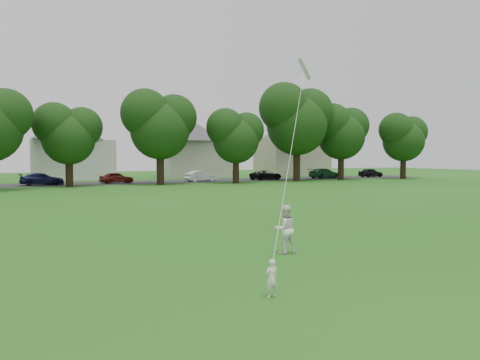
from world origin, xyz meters
name	(u,v)px	position (x,y,z in m)	size (l,w,h in m)	color
ground	(281,276)	(0.00, 0.00, 0.00)	(160.00, 160.00, 0.00)	#1A5C15
street	(82,184)	(0.00, 42.00, 0.01)	(90.00, 7.00, 0.01)	#2D2D30
toddler	(272,278)	(-1.05, -1.41, 0.41)	(0.30, 0.20, 0.82)	white
older_boy	(285,229)	(1.47, 2.33, 0.74)	(0.72, 0.56, 1.48)	white
kite	(293,141)	(1.50, 1.94, 3.43)	(2.92, 3.84, 10.16)	white
tree_row	(150,122)	(6.05, 36.60, 6.35)	(79.97, 8.87, 11.73)	black
parked_cars	(138,177)	(5.72, 41.00, 0.62)	(70.85, 2.44, 1.29)	black
house_row	(80,140)	(0.94, 52.00, 4.98)	(77.60, 13.97, 10.14)	beige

